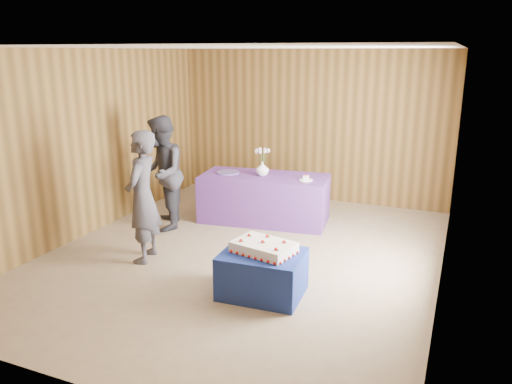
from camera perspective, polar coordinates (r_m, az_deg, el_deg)
The scene contains 13 objects.
ground at distance 6.79m, azimuth -1.54°, elevation -7.25°, with size 6.00×6.00×0.00m, color gray.
room_shell at distance 6.30m, azimuth -1.66°, elevation 8.01°, with size 5.04×6.04×2.72m.
cake_table at distance 5.67m, azimuth 0.73°, elevation -9.33°, with size 0.90×0.70×0.50m, color navy.
serving_table at distance 8.02m, azimuth 0.96°, elevation -0.72°, with size 2.00×0.90×0.75m, color #633187.
sheet_cake at distance 5.57m, azimuth 0.89°, elevation -6.33°, with size 0.77×0.60×0.16m.
vase at distance 7.92m, azimuth 0.72°, elevation 2.69°, with size 0.21×0.21×0.22m, color white.
flower_spray at distance 7.86m, azimuth 0.73°, elevation 4.63°, with size 0.26×0.26×0.19m.
platter at distance 8.11m, azimuth -3.22°, elevation 2.25°, with size 0.37×0.37×0.02m, color #5F50A1.
plate at distance 7.66m, azimuth 5.73°, elevation 1.36°, with size 0.21×0.21×0.01m, color white.
cake_slice at distance 7.65m, azimuth 5.73°, elevation 1.66°, with size 0.08×0.07×0.09m.
knife at distance 7.48m, azimuth 5.69°, elevation 0.96°, with size 0.26×0.02×0.00m, color #B5B4B9.
guest_left at distance 6.54m, azimuth -12.87°, elevation -0.56°, with size 0.63×0.41×1.72m, color #3A3943.
guest_right at distance 7.69m, azimuth -10.73°, elevation 2.10°, with size 0.85×0.66×1.74m, color #2F3039.
Camera 1 is at (2.59, -5.68, 2.66)m, focal length 35.00 mm.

